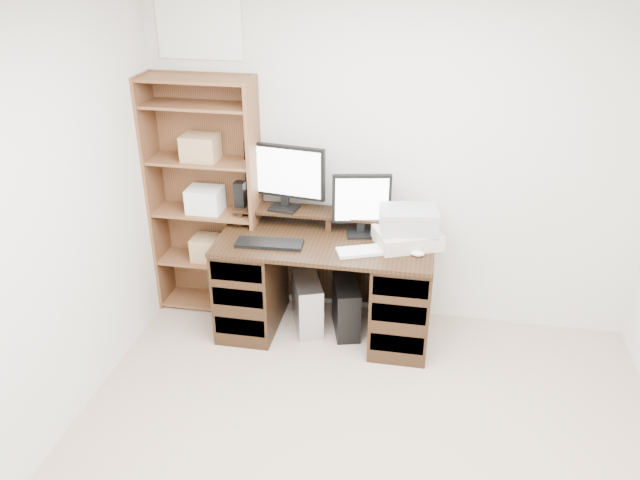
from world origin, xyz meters
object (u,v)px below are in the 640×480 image
(monitor_wide, at_px, (284,174))
(tower_black, at_px, (346,307))
(desk, at_px, (325,284))
(tower_silver, at_px, (307,304))
(bookshelf, at_px, (206,196))
(printer, at_px, (407,237))
(monitor_small, at_px, (361,202))

(monitor_wide, height_order, tower_black, monitor_wide)
(desk, bearing_deg, tower_black, 10.26)
(monitor_wide, distance_m, tower_black, 1.07)
(tower_silver, xyz_separation_m, bookshelf, (-0.80, 0.20, 0.72))
(tower_silver, xyz_separation_m, tower_black, (0.29, 0.01, -0.00))
(desk, distance_m, printer, 0.70)
(tower_silver, bearing_deg, bookshelf, 145.53)
(desk, height_order, monitor_small, monitor_small)
(monitor_wide, distance_m, printer, 0.97)
(desk, bearing_deg, bookshelf, 167.16)
(printer, height_order, bookshelf, bookshelf)
(tower_silver, bearing_deg, desk, -26.73)
(desk, xyz_separation_m, tower_silver, (-0.14, 0.02, -0.19))
(tower_black, bearing_deg, monitor_wide, 143.79)
(monitor_wide, bearing_deg, desk, -23.63)
(desk, distance_m, bookshelf, 1.09)
(monitor_wide, relative_size, monitor_small, 1.34)
(desk, xyz_separation_m, monitor_small, (0.23, 0.13, 0.60))
(desk, distance_m, tower_black, 0.25)
(tower_silver, distance_m, bookshelf, 1.09)
(monitor_wide, bearing_deg, printer, -3.01)
(monitor_small, relative_size, bookshelf, 0.25)
(monitor_wide, distance_m, monitor_small, 0.59)
(monitor_wide, bearing_deg, monitor_small, 0.53)
(monitor_small, xyz_separation_m, tower_silver, (-0.37, -0.12, -0.79))
(printer, height_order, tower_black, printer)
(monitor_small, xyz_separation_m, tower_black, (-0.08, -0.10, -0.80))
(monitor_wide, bearing_deg, tower_silver, -36.25)
(desk, xyz_separation_m, bookshelf, (-0.93, 0.21, 0.53))
(monitor_small, bearing_deg, tower_black, -137.76)
(tower_black, bearing_deg, printer, -15.41)
(monitor_small, bearing_deg, tower_silver, -173.57)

